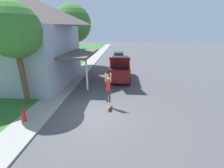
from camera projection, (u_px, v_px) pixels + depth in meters
name	position (u px, v px, depth m)	size (l,w,h in m)	color
ground_plane	(97.00, 114.00, 9.29)	(120.00, 120.00, 0.00)	#49494C
lawn	(30.00, 80.00, 15.45)	(10.00, 80.00, 0.08)	#2D6B28
sidewalk	(72.00, 81.00, 15.14)	(1.80, 80.00, 0.10)	gray
house	(18.00, 37.00, 13.65)	(11.80, 8.85, 8.21)	#99A3B2
lawn_tree_near	(13.00, 31.00, 8.95)	(3.31, 3.31, 6.48)	brown
lawn_tree_far	(73.00, 24.00, 19.50)	(4.82, 4.82, 7.99)	brown
suv_parked	(120.00, 68.00, 15.45)	(2.09, 5.54, 2.85)	maroon
car_down_street	(119.00, 56.00, 25.31)	(1.91, 4.08, 1.36)	silver
skateboarder	(108.00, 88.00, 9.65)	(0.41, 0.23, 2.00)	#38383D
skateboard	(109.00, 107.00, 9.86)	(0.29, 0.74, 0.30)	#B73D23
fire_hydrant	(24.00, 115.00, 8.32)	(0.20, 0.20, 0.78)	red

